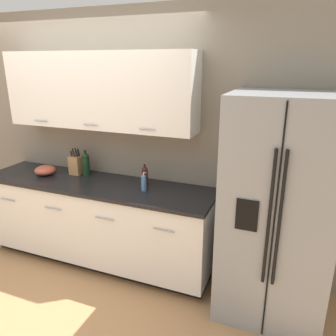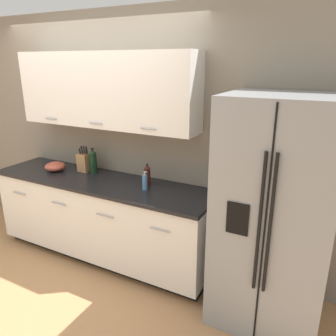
{
  "view_description": "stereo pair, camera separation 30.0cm",
  "coord_description": "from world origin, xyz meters",
  "px_view_note": "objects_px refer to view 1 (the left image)",
  "views": [
    {
      "loc": [
        2.07,
        -1.76,
        2.09
      ],
      "look_at": [
        1.02,
        0.89,
        1.16
      ],
      "focal_mm": 35.0,
      "sensor_mm": 36.0,
      "label": 1
    },
    {
      "loc": [
        2.34,
        -1.64,
        2.09
      ],
      "look_at": [
        1.02,
        0.89,
        1.16
      ],
      "focal_mm": 35.0,
      "sensor_mm": 36.0,
      "label": 2
    }
  ],
  "objects_px": {
    "refrigerator": "(277,210)",
    "soap_dispenser": "(144,183)",
    "knife_block": "(76,165)",
    "oil_bottle": "(145,176)",
    "wine_bottle": "(86,164)",
    "mixing_bowl": "(45,170)"
  },
  "relations": [
    {
      "from": "knife_block",
      "to": "soap_dispenser",
      "type": "height_order",
      "value": "knife_block"
    },
    {
      "from": "refrigerator",
      "to": "mixing_bowl",
      "type": "height_order",
      "value": "refrigerator"
    },
    {
      "from": "soap_dispenser",
      "to": "oil_bottle",
      "type": "distance_m",
      "value": 0.14
    },
    {
      "from": "soap_dispenser",
      "to": "mixing_bowl",
      "type": "xyz_separation_m",
      "value": [
        -1.21,
        0.02,
        -0.03
      ]
    },
    {
      "from": "knife_block",
      "to": "oil_bottle",
      "type": "xyz_separation_m",
      "value": [
        0.85,
        -0.04,
        -0.01
      ]
    },
    {
      "from": "oil_bottle",
      "to": "mixing_bowl",
      "type": "height_order",
      "value": "oil_bottle"
    },
    {
      "from": "knife_block",
      "to": "mixing_bowl",
      "type": "distance_m",
      "value": 0.34
    },
    {
      "from": "refrigerator",
      "to": "oil_bottle",
      "type": "distance_m",
      "value": 1.29
    },
    {
      "from": "knife_block",
      "to": "mixing_bowl",
      "type": "relative_size",
      "value": 1.3
    },
    {
      "from": "oil_bottle",
      "to": "wine_bottle",
      "type": "bearing_deg",
      "value": 176.93
    },
    {
      "from": "refrigerator",
      "to": "oil_bottle",
      "type": "relative_size",
      "value": 8.54
    },
    {
      "from": "mixing_bowl",
      "to": "refrigerator",
      "type": "bearing_deg",
      "value": -1.67
    },
    {
      "from": "oil_bottle",
      "to": "refrigerator",
      "type": "bearing_deg",
      "value": -7.89
    },
    {
      "from": "refrigerator",
      "to": "soap_dispenser",
      "type": "bearing_deg",
      "value": 177.71
    },
    {
      "from": "wine_bottle",
      "to": "mixing_bowl",
      "type": "relative_size",
      "value": 1.27
    },
    {
      "from": "oil_bottle",
      "to": "mixing_bowl",
      "type": "distance_m",
      "value": 1.16
    },
    {
      "from": "oil_bottle",
      "to": "soap_dispenser",
      "type": "bearing_deg",
      "value": -69.11
    },
    {
      "from": "soap_dispenser",
      "to": "refrigerator",
      "type": "bearing_deg",
      "value": -2.29
    },
    {
      "from": "wine_bottle",
      "to": "oil_bottle",
      "type": "distance_m",
      "value": 0.72
    },
    {
      "from": "refrigerator",
      "to": "knife_block",
      "type": "relative_size",
      "value": 6.41
    },
    {
      "from": "refrigerator",
      "to": "mixing_bowl",
      "type": "bearing_deg",
      "value": 178.33
    },
    {
      "from": "refrigerator",
      "to": "knife_block",
      "type": "bearing_deg",
      "value": 174.18
    }
  ]
}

